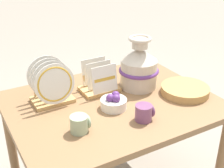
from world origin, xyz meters
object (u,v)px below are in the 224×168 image
Objects in this scene: ceramic_vase at (139,67)px; wicker_charger_stack at (185,90)px; dish_rack_square_plates at (100,83)px; fruit_bowl at (114,102)px; dish_rack_round_plates at (52,86)px; mug_sage_glaze at (80,124)px; mug_plum_glaze at (144,113)px.

ceramic_vase is 0.31m from wicker_charger_stack.
dish_rack_square_plates reaches higher than fruit_bowl.
fruit_bowl is at bearing -40.35° from dish_rack_round_plates.
mug_sage_glaze is at bearing -155.90° from fruit_bowl.
mug_sage_glaze is at bearing -130.25° from dish_rack_square_plates.
fruit_bowl is (-0.03, -0.22, -0.01)m from dish_rack_square_plates.
dish_rack_round_plates is 0.34m from mug_sage_glaze.
ceramic_vase is 0.25m from dish_rack_square_plates.
mug_sage_glaze is at bearing 168.48° from mug_plum_glaze.
dish_rack_round_plates is at bearing 139.65° from fruit_bowl.
ceramic_vase is 3.36× the size of mug_plum_glaze.
dish_rack_square_plates reaches higher than wicker_charger_stack.
ceramic_vase is 0.53m from dish_rack_round_plates.
dish_rack_round_plates is at bearing 92.63° from mug_sage_glaze.
mug_sage_glaze and mug_plum_glaze have the same top height.
ceramic_vase reaches higher than mug_plum_glaze.
wicker_charger_stack is at bearing -47.87° from ceramic_vase.
ceramic_vase reaches higher than wicker_charger_stack.
ceramic_vase is at bearing 132.13° from wicker_charger_stack.
fruit_bowl is at bearing -98.38° from dish_rack_square_plates.
mug_plum_glaze reaches higher than wicker_charger_stack.
ceramic_vase is 1.43× the size of dish_rack_square_plates.
mug_plum_glaze is (-0.38, -0.12, 0.02)m from wicker_charger_stack.
mug_plum_glaze is 0.19m from fruit_bowl.
mug_sage_glaze is (-0.70, -0.05, 0.02)m from wicker_charger_stack.
fruit_bowl is (-0.08, 0.18, -0.01)m from mug_plum_glaze.
dish_rack_round_plates reaches higher than wicker_charger_stack.
wicker_charger_stack is at bearing 4.29° from mug_sage_glaze.
mug_plum_glaze is at bearing -162.44° from wicker_charger_stack.
fruit_bowl is (-0.45, 0.06, 0.01)m from wicker_charger_stack.
ceramic_vase is 0.58m from mug_sage_glaze.
wicker_charger_stack is 2.99× the size of mug_sage_glaze.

